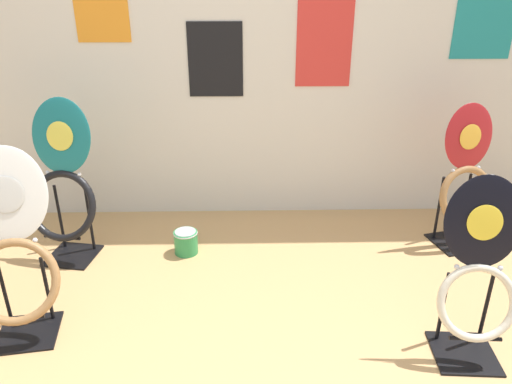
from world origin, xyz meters
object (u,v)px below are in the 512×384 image
object	(u,v)px
toilet_seat_display_crimson_swirl	(466,183)
toilet_seat_display_jazz_black	(477,282)
paint_can	(186,241)
toilet_seat_display_teal_sax	(63,188)
toilet_seat_display_white_plain	(13,260)

from	to	relation	value
toilet_seat_display_crimson_swirl	toilet_seat_display_jazz_black	bearing A→B (deg)	-109.36
toilet_seat_display_jazz_black	paint_can	xyz separation A→B (m)	(-1.37, 0.90, -0.31)
toilet_seat_display_crimson_swirl	toilet_seat_display_teal_sax	world-z (taller)	toilet_seat_display_teal_sax
toilet_seat_display_teal_sax	toilet_seat_display_jazz_black	bearing A→B (deg)	-23.26
toilet_seat_display_teal_sax	paint_can	world-z (taller)	toilet_seat_display_teal_sax
paint_can	toilet_seat_display_crimson_swirl	bearing A→B (deg)	2.73
toilet_seat_display_white_plain	toilet_seat_display_teal_sax	world-z (taller)	toilet_seat_display_teal_sax
toilet_seat_display_jazz_black	paint_can	distance (m)	1.67
toilet_seat_display_crimson_swirl	toilet_seat_display_teal_sax	bearing A→B (deg)	-177.75
toilet_seat_display_teal_sax	paint_can	distance (m)	0.78
toilet_seat_display_white_plain	toilet_seat_display_crimson_swirl	size ratio (longest dim) A/B	1.01
toilet_seat_display_crimson_swirl	paint_can	world-z (taller)	toilet_seat_display_crimson_swirl
toilet_seat_display_white_plain	toilet_seat_display_crimson_swirl	bearing A→B (deg)	18.14
toilet_seat_display_teal_sax	toilet_seat_display_jazz_black	distance (m)	2.25
toilet_seat_display_teal_sax	paint_can	xyz separation A→B (m)	(0.69, 0.01, -0.37)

